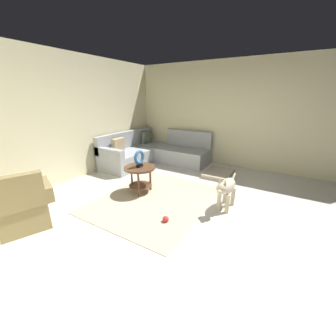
# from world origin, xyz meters

# --- Properties ---
(ground_plane) EXTENTS (6.00, 6.00, 0.10)m
(ground_plane) POSITION_xyz_m (0.00, 0.00, -0.05)
(ground_plane) COLOR silver
(wall_back) EXTENTS (6.00, 0.12, 2.70)m
(wall_back) POSITION_xyz_m (0.00, 2.94, 1.35)
(wall_back) COLOR beige
(wall_back) RESTS_ON ground_plane
(wall_right) EXTENTS (0.12, 6.00, 2.70)m
(wall_right) POSITION_xyz_m (2.94, 0.00, 1.35)
(wall_right) COLOR beige
(wall_right) RESTS_ON ground_plane
(area_rug) EXTENTS (2.30, 1.90, 0.01)m
(area_rug) POSITION_xyz_m (0.15, 0.70, 0.01)
(area_rug) COLOR #BCAD93
(area_rug) RESTS_ON ground_plane
(sectional_couch) EXTENTS (2.20, 2.25, 0.88)m
(sectional_couch) POSITION_xyz_m (1.99, 2.02, 0.29)
(sectional_couch) COLOR #9EA3A8
(sectional_couch) RESTS_ON ground_plane
(armchair) EXTENTS (0.97, 0.85, 0.88)m
(armchair) POSITION_xyz_m (-1.54, 1.82, 0.32)
(armchair) COLOR olive
(armchair) RESTS_ON ground_plane
(side_table) EXTENTS (0.60, 0.60, 0.54)m
(side_table) POSITION_xyz_m (0.25, 1.12, 0.42)
(side_table) COLOR brown
(side_table) RESTS_ON ground_plane
(torus_sculpture) EXTENTS (0.28, 0.08, 0.33)m
(torus_sculpture) POSITION_xyz_m (0.25, 1.12, 0.71)
(torus_sculpture) COLOR black
(torus_sculpture) RESTS_ON side_table
(dog_bed_mat) EXTENTS (0.80, 0.60, 0.09)m
(dog_bed_mat) POSITION_xyz_m (1.98, 0.08, 0.04)
(dog_bed_mat) COLOR #B2A38E
(dog_bed_mat) RESTS_ON ground_plane
(dog) EXTENTS (0.85, 0.24, 0.63)m
(dog) POSITION_xyz_m (0.49, -0.51, 0.38)
(dog) COLOR beige
(dog) RESTS_ON ground_plane
(dog_toy_ball) EXTENTS (0.10, 0.10, 0.10)m
(dog_toy_ball) POSITION_xyz_m (-0.37, 0.15, 0.05)
(dog_toy_ball) COLOR red
(dog_toy_ball) RESTS_ON ground_plane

